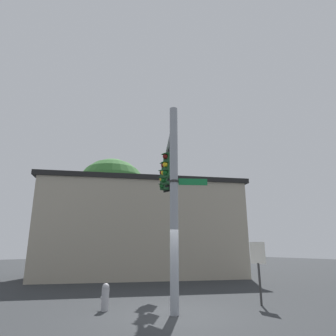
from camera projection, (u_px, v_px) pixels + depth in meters
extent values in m
plane|color=#2D3033|center=(175.00, 315.00, 8.49)|extent=(80.00, 80.00, 0.00)
cylinder|color=gray|center=(174.00, 202.00, 9.37)|extent=(0.28, 0.28, 6.76)
cylinder|color=gray|center=(167.00, 153.00, 12.84)|extent=(4.76, 3.56, 0.17)
cylinder|color=black|center=(169.00, 151.00, 12.12)|extent=(0.08, 0.08, 0.18)
cube|color=#194723|center=(169.00, 165.00, 11.96)|extent=(0.36, 0.30, 1.05)
sphere|color=#590F0F|center=(165.00, 157.00, 11.93)|extent=(0.22, 0.22, 0.22)
cube|color=#194723|center=(165.00, 154.00, 11.94)|extent=(0.24, 0.20, 0.03)
sphere|color=yellow|center=(165.00, 165.00, 11.84)|extent=(0.22, 0.22, 0.22)
cube|color=#194723|center=(165.00, 162.00, 11.85)|extent=(0.24, 0.20, 0.03)
sphere|color=#0F4C19|center=(165.00, 173.00, 11.75)|extent=(0.22, 0.22, 0.22)
cube|color=#194723|center=(165.00, 170.00, 11.76)|extent=(0.24, 0.20, 0.03)
cube|color=black|center=(172.00, 166.00, 12.07)|extent=(0.54, 0.03, 1.22)
cylinder|color=black|center=(166.00, 161.00, 13.45)|extent=(0.08, 0.08, 0.18)
cube|color=#194723|center=(166.00, 173.00, 13.29)|extent=(0.36, 0.30, 1.05)
sphere|color=#590F0F|center=(163.00, 165.00, 13.26)|extent=(0.22, 0.22, 0.22)
cube|color=#194723|center=(163.00, 163.00, 13.27)|extent=(0.24, 0.20, 0.03)
sphere|color=yellow|center=(163.00, 173.00, 13.17)|extent=(0.22, 0.22, 0.22)
cube|color=#194723|center=(163.00, 170.00, 13.18)|extent=(0.24, 0.20, 0.03)
sphere|color=#0F4C19|center=(163.00, 180.00, 13.08)|extent=(0.22, 0.22, 0.22)
cube|color=#194723|center=(163.00, 178.00, 13.09)|extent=(0.24, 0.20, 0.03)
cube|color=black|center=(169.00, 174.00, 13.40)|extent=(0.54, 0.03, 1.22)
cylinder|color=black|center=(165.00, 168.00, 14.78)|extent=(0.08, 0.08, 0.18)
cube|color=#194723|center=(164.00, 180.00, 14.62)|extent=(0.36, 0.30, 1.05)
sphere|color=#590F0F|center=(162.00, 173.00, 14.59)|extent=(0.22, 0.22, 0.22)
cube|color=#194723|center=(161.00, 171.00, 14.60)|extent=(0.24, 0.20, 0.03)
sphere|color=yellow|center=(162.00, 179.00, 14.50)|extent=(0.22, 0.22, 0.22)
cube|color=#194723|center=(161.00, 177.00, 14.51)|extent=(0.24, 0.20, 0.03)
sphere|color=#0F4C19|center=(162.00, 186.00, 14.41)|extent=(0.22, 0.22, 0.22)
cube|color=#194723|center=(161.00, 184.00, 14.42)|extent=(0.24, 0.20, 0.03)
cube|color=black|center=(167.00, 180.00, 14.73)|extent=(0.54, 0.03, 1.22)
cube|color=#147238|center=(193.00, 182.00, 9.60)|extent=(0.60, 0.81, 0.22)
cube|color=white|center=(193.00, 182.00, 9.60)|extent=(0.59, 0.79, 0.04)
cylinder|color=#262626|center=(174.00, 182.00, 9.55)|extent=(0.32, 0.32, 0.08)
cube|color=#A89E89|center=(142.00, 231.00, 19.60)|extent=(11.46, 14.06, 5.95)
cube|color=#193F1E|center=(138.00, 229.00, 22.70)|extent=(6.68, 10.55, 0.30)
cube|color=black|center=(143.00, 186.00, 20.41)|extent=(11.92, 14.62, 0.30)
cylinder|color=#4C3823|center=(108.00, 248.00, 19.34)|extent=(0.40, 0.40, 3.63)
sphere|color=#387533|center=(111.00, 195.00, 20.28)|extent=(5.20, 5.20, 5.20)
cylinder|color=#99999E|center=(105.00, 300.00, 9.14)|extent=(0.24, 0.24, 0.65)
sphere|color=#99999E|center=(106.00, 287.00, 9.24)|extent=(0.23, 0.23, 0.23)
cylinder|color=#99999E|center=(103.00, 298.00, 9.27)|extent=(0.12, 0.10, 0.10)
cylinder|color=#333333|center=(260.00, 284.00, 10.03)|extent=(0.08, 0.08, 1.40)
cube|color=silver|center=(258.00, 253.00, 10.31)|extent=(0.60, 0.04, 0.76)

